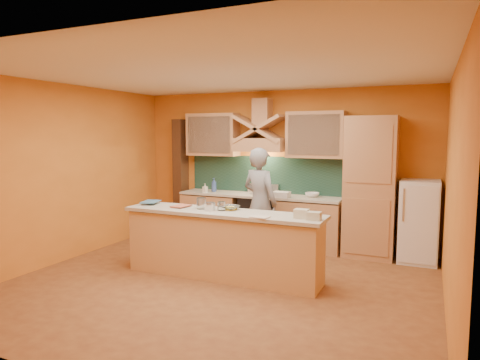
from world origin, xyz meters
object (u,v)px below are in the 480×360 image
at_px(person, 260,203).
at_px(kitchen_scale, 210,207).
at_px(fridge, 419,221).
at_px(mixing_bowl, 230,208).
at_px(stove, 259,220).

xyz_separation_m(person, kitchen_scale, (-0.29, -1.19, 0.10)).
bearing_deg(fridge, kitchen_scale, -143.90).
bearing_deg(mixing_bowl, person, 86.64).
xyz_separation_m(stove, fridge, (2.70, 0.00, 0.20)).
xyz_separation_m(person, mixing_bowl, (-0.06, -1.00, 0.08)).
xyz_separation_m(fridge, person, (-2.38, -0.76, 0.25)).
relative_size(person, mixing_bowl, 7.18).
distance_m(person, kitchen_scale, 1.23).
relative_size(fridge, person, 0.72).
distance_m(kitchen_scale, mixing_bowl, 0.30).
bearing_deg(person, fridge, -143.21).
bearing_deg(mixing_bowl, stove, 98.35).
distance_m(fridge, person, 2.51).
xyz_separation_m(fridge, kitchen_scale, (-2.67, -1.95, 0.34)).
bearing_deg(kitchen_scale, fridge, 27.58).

